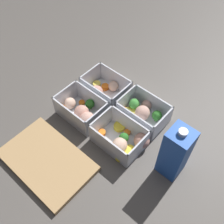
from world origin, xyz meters
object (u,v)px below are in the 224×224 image
Objects in this scene: container_far_right at (82,111)px; juice_carton at (175,153)px; container_far_left at (124,140)px; container_near_left at (143,112)px; container_near_right at (104,90)px.

container_far_right is 0.35m from juice_carton.
container_far_right is (0.18, 0.01, 0.00)m from container_far_left.
container_near_left is 0.21m from container_far_right.
juice_carton reaches higher than container_near_left.
container_near_right is at bearing -31.28° from container_far_left.
container_near_right is 0.78× the size of juice_carton.
container_near_right is 0.97× the size of container_far_right.
juice_carton is (-0.16, -0.03, 0.07)m from container_far_left.
juice_carton is (-0.18, 0.10, 0.07)m from container_near_left.
container_far_right is 0.80× the size of juice_carton.
juice_carton reaches higher than container_far_right.
container_near_left is 0.98× the size of container_far_left.
container_near_right is at bearing -85.35° from container_far_right.
juice_carton reaches higher than container_far_left.
container_far_right is at bearing 40.55° from container_near_left.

